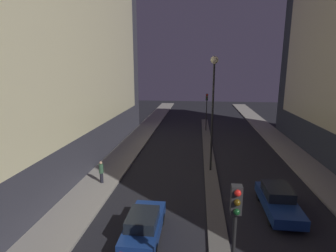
# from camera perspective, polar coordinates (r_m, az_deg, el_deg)

# --- Properties ---
(building_left) EXTENTS (6.01, 34.32, 20.57)m
(building_left) POSITION_cam_1_polar(r_m,az_deg,el_deg) (24.17, -23.53, 15.53)
(building_left) COLOR #383842
(building_left) RESTS_ON ground
(median_strip) EXTENTS (1.03, 38.93, 0.14)m
(median_strip) POSITION_cam_1_polar(r_m,az_deg,el_deg) (25.83, 8.90, -6.94)
(median_strip) COLOR #56544F
(median_strip) RESTS_ON ground
(traffic_light_near) EXTENTS (0.32, 0.42, 5.08)m
(traffic_light_near) POSITION_cam_1_polar(r_m,az_deg,el_deg) (8.75, 14.31, -20.72)
(traffic_light_near) COLOR black
(traffic_light_near) RESTS_ON median_strip
(traffic_light_mid) EXTENTS (0.32, 0.42, 5.08)m
(traffic_light_mid) POSITION_cam_1_polar(r_m,az_deg,el_deg) (36.06, 8.42, 4.78)
(traffic_light_mid) COLOR black
(traffic_light_mid) RESTS_ON median_strip
(street_lamp) EXTENTS (0.61, 0.61, 9.38)m
(street_lamp) POSITION_cam_1_polar(r_m,az_deg,el_deg) (21.27, 9.85, 7.72)
(street_lamp) COLOR black
(street_lamp) RESTS_ON median_strip
(car_left_lane) EXTENTS (1.71, 4.18, 1.55)m
(car_left_lane) POSITION_cam_1_polar(r_m,az_deg,el_deg) (14.29, -5.30, -20.70)
(car_left_lane) COLOR navy
(car_left_lane) RESTS_ON ground
(car_right_lane) EXTENTS (1.81, 4.73, 1.51)m
(car_right_lane) POSITION_cam_1_polar(r_m,az_deg,el_deg) (17.79, 22.86, -14.66)
(car_right_lane) COLOR navy
(car_right_lane) RESTS_ON ground
(pedestrian_on_left_sidewalk) EXTENTS (0.33, 0.33, 1.68)m
(pedestrian_on_left_sidewalk) POSITION_cam_1_polar(r_m,az_deg,el_deg) (20.43, -14.33, -9.54)
(pedestrian_on_left_sidewalk) COLOR black
(pedestrian_on_left_sidewalk) RESTS_ON sidewalk_left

